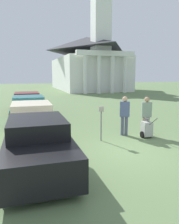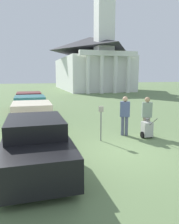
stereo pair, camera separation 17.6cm
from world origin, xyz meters
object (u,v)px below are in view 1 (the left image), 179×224
at_px(parked_car_black, 37,142).
at_px(equipment_cart, 147,129).
at_px(parked_car_cream, 32,120).
at_px(person_worker, 125,113).
at_px(parked_car_maroon, 27,102).
at_px(church, 88,59).
at_px(parked_car_teal, 29,109).
at_px(parking_meter, 101,117).
at_px(person_supervisor, 146,114).

bearing_deg(parked_car_black, equipment_cart, 17.80).
bearing_deg(parked_car_cream, person_worker, -15.80).
distance_m(parked_car_maroon, church, 24.21).
relative_size(parked_car_teal, parked_car_maroon, 0.97).
bearing_deg(parked_car_maroon, person_worker, -63.42).
xyz_separation_m(parking_meter, equipment_cart, (2.00, -0.17, -0.60)).
xyz_separation_m(parked_car_black, person_worker, (3.89, 2.06, 0.31)).
distance_m(parked_car_maroon, equipment_cart, 9.81).
relative_size(person_supervisor, church, 0.07).
distance_m(parked_car_teal, church, 27.12).
relative_size(person_worker, equipment_cart, 1.73).
bearing_deg(parked_car_cream, equipment_cart, -20.42).
height_order(person_worker, church, church).
bearing_deg(parked_car_teal, parked_car_maroon, 90.66).
relative_size(parked_car_cream, person_worker, 2.75).
xyz_separation_m(parked_car_cream, equipment_cart, (4.63, -1.78, -0.29)).
bearing_deg(equipment_cart, parking_meter, 177.76).
xyz_separation_m(parked_car_teal, equipment_cart, (4.63, -5.34, -0.28)).
height_order(parked_car_black, parked_car_cream, parked_car_cream).
bearing_deg(parked_car_maroon, person_supervisor, -59.37).
distance_m(parked_car_teal, equipment_cart, 7.08).
height_order(parked_car_teal, person_supervisor, person_supervisor).
bearing_deg(person_supervisor, equipment_cart, 84.93).
relative_size(parked_car_maroon, church, 0.19).
bearing_deg(parked_car_teal, equipment_cart, -48.44).
bearing_deg(equipment_cart, church, 80.31).
relative_size(parked_car_teal, person_supervisor, 2.73).
bearing_deg(person_worker, parking_meter, 45.46).
distance_m(parked_car_teal, person_worker, 6.12).
height_order(parked_car_black, church, church).
bearing_deg(church, parked_car_maroon, -117.73).
distance_m(parked_car_black, parked_car_cream, 3.21).
distance_m(parked_car_cream, person_supervisor, 5.01).
bearing_deg(parked_car_teal, person_worker, -49.77).
bearing_deg(parking_meter, person_worker, 20.30).
height_order(person_worker, person_supervisor, person_worker).
bearing_deg(parked_car_black, parked_car_maroon, 90.66).
xyz_separation_m(parked_car_maroon, person_worker, (3.89, -8.01, 0.34)).
height_order(parked_car_black, parked_car_teal, parked_car_black).
height_order(parked_car_teal, church, church).
distance_m(parked_car_black, equipment_cart, 4.85).
bearing_deg(person_worker, parked_car_black, 53.08).
relative_size(parked_car_black, parked_car_maroon, 1.02).
height_order(parked_car_black, equipment_cart, parked_car_black).
relative_size(equipment_cart, church, 0.04).
distance_m(parked_car_maroon, parking_meter, 8.88).
distance_m(parked_car_black, person_supervisor, 5.11).
height_order(parked_car_cream, parking_meter, parked_car_cream).
height_order(parked_car_cream, parked_car_maroon, parked_car_cream).
xyz_separation_m(parked_car_teal, parking_meter, (2.63, -5.18, 0.32)).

